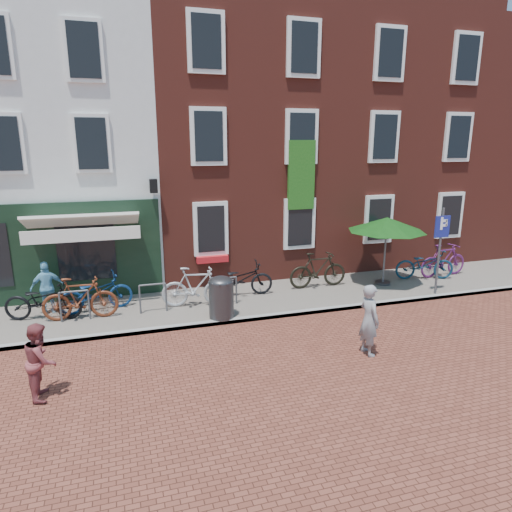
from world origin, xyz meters
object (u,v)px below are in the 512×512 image
object	(u,v)px
bicycle_7	(443,260)
cafe_person	(47,288)
bicycle_0	(43,301)
woman	(369,320)
litter_bin	(221,295)
bicycle_3	(196,287)
bicycle_5	(318,270)
bicycle_6	(425,264)
boy	(41,360)
parasol	(387,222)
bicycle_1	(80,298)
bicycle_2	(96,293)
bicycle_4	(241,279)
parking_sign	(441,239)

from	to	relation	value
bicycle_7	cafe_person	bearing A→B (deg)	84.09
bicycle_7	bicycle_0	bearing A→B (deg)	86.14
woman	cafe_person	world-z (taller)	woman
cafe_person	bicycle_7	bearing A→B (deg)	165.29
litter_bin	bicycle_3	bearing A→B (deg)	115.92
woman	cafe_person	size ratio (longest dim) A/B	1.13
bicycle_3	bicycle_7	world-z (taller)	same
cafe_person	bicycle_0	distance (m)	0.50
bicycle_5	bicycle_6	bearing A→B (deg)	-92.68
litter_bin	boy	distance (m)	4.79
parasol	bicycle_1	size ratio (longest dim) A/B	1.30
litter_bin	parasol	size ratio (longest dim) A/B	0.48
bicycle_2	bicycle_6	world-z (taller)	same
boy	bicycle_3	world-z (taller)	boy
cafe_person	litter_bin	bearing A→B (deg)	145.63
boy	cafe_person	world-z (taller)	cafe_person
litter_bin	parasol	world-z (taller)	parasol
bicycle_5	cafe_person	bearing A→B (deg)	90.25
parasol	cafe_person	distance (m)	10.25
bicycle_6	bicycle_5	bearing A→B (deg)	101.64
boy	bicycle_4	world-z (taller)	boy
cafe_person	bicycle_6	xyz separation A→B (m)	(11.79, -0.35, -0.21)
bicycle_2	bicycle_4	distance (m)	4.14
bicycle_1	bicycle_3	distance (m)	3.06
cafe_person	bicycle_7	xyz separation A→B (m)	(12.61, -0.28, -0.15)
woman	bicycle_6	world-z (taller)	woman
parasol	bicycle_2	size ratio (longest dim) A/B	1.26
boy	bicycle_1	size ratio (longest dim) A/B	0.76
parasol	bicycle_4	size ratio (longest dim) A/B	1.26
woman	bicycle_7	distance (m)	6.94
litter_bin	cafe_person	world-z (taller)	cafe_person
woman	bicycle_6	distance (m)	6.27
bicycle_4	bicycle_6	distance (m)	6.42
bicycle_4	bicycle_7	distance (m)	7.24
bicycle_6	bicycle_2	bearing A→B (deg)	104.54
bicycle_1	bicycle_2	distance (m)	0.64
woman	bicycle_4	bearing A→B (deg)	16.89
bicycle_3	bicycle_6	size ratio (longest dim) A/B	0.97
litter_bin	woman	distance (m)	3.94
bicycle_1	woman	bearing A→B (deg)	-118.27
bicycle_5	bicycle_6	distance (m)	3.84
litter_bin	bicycle_2	distance (m)	3.53
boy	bicycle_5	xyz separation A→B (m)	(7.55, 4.18, -0.05)
parking_sign	parasol	xyz separation A→B (m)	(-1.03, 1.31, 0.36)
woman	bicycle_1	bearing A→B (deg)	53.57
woman	boy	xyz separation A→B (m)	(-6.74, 0.26, -0.09)
parasol	bicycle_2	world-z (taller)	parasol
litter_bin	parking_sign	xyz separation A→B (m)	(6.75, -0.06, 1.09)
bicycle_6	bicycle_4	bearing A→B (deg)	103.66
parasol	bicycle_7	size ratio (longest dim) A/B	1.30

